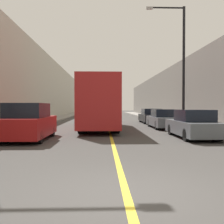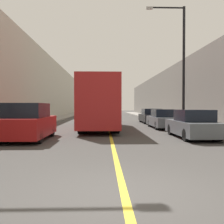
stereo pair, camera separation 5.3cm
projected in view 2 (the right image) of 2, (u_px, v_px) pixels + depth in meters
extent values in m
plane|color=#3F3D3A|center=(124.00, 194.00, 5.02)|extent=(200.00, 200.00, 0.00)
cube|color=gray|center=(56.00, 118.00, 34.78)|extent=(2.52, 72.00, 0.12)
cube|color=gray|center=(156.00, 118.00, 35.21)|extent=(2.52, 72.00, 0.12)
cube|color=#B7B2A3|center=(31.00, 86.00, 34.58)|extent=(4.00, 72.00, 8.82)
cube|color=#66605B|center=(180.00, 94.00, 35.25)|extent=(4.00, 72.00, 6.63)
cube|color=gold|center=(106.00, 119.00, 35.00)|extent=(0.16, 72.00, 0.01)
cube|color=#AD1E1E|center=(99.00, 103.00, 19.57)|extent=(2.57, 10.81, 3.23)
cube|color=black|center=(98.00, 91.00, 14.18)|extent=(2.19, 0.04, 1.45)
cylinder|color=black|center=(82.00, 124.00, 16.21)|extent=(0.57, 1.10, 1.10)
cylinder|color=black|center=(115.00, 124.00, 16.28)|extent=(0.57, 1.10, 1.10)
cylinder|color=black|center=(89.00, 119.00, 22.91)|extent=(0.57, 1.10, 1.10)
cylinder|color=black|center=(111.00, 119.00, 22.98)|extent=(0.57, 1.10, 1.10)
cube|color=maroon|center=(29.00, 126.00, 13.10)|extent=(1.94, 4.58, 0.93)
cube|color=black|center=(27.00, 110.00, 12.86)|extent=(1.71, 2.52, 0.70)
cube|color=black|center=(13.00, 127.00, 10.85)|extent=(1.65, 0.04, 0.42)
cylinder|color=black|center=(3.00, 136.00, 11.67)|extent=(0.43, 0.68, 0.68)
cylinder|color=black|center=(37.00, 136.00, 11.72)|extent=(0.43, 0.68, 0.68)
cylinder|color=black|center=(22.00, 130.00, 14.50)|extent=(0.43, 0.68, 0.68)
cylinder|color=black|center=(50.00, 130.00, 14.55)|extent=(0.43, 0.68, 0.68)
cube|color=#51565B|center=(192.00, 128.00, 13.91)|extent=(1.80, 4.64, 0.71)
cube|color=black|center=(194.00, 115.00, 13.66)|extent=(1.58, 2.09, 0.60)
cube|color=black|center=(210.00, 129.00, 11.62)|extent=(1.53, 0.04, 0.32)
cylinder|color=black|center=(188.00, 135.00, 12.45)|extent=(0.40, 0.62, 0.62)
cylinder|color=black|center=(217.00, 135.00, 12.50)|extent=(0.40, 0.62, 0.62)
cylinder|color=black|center=(172.00, 130.00, 15.33)|extent=(0.40, 0.62, 0.62)
cylinder|color=black|center=(196.00, 130.00, 15.37)|extent=(0.40, 0.62, 0.62)
cube|color=#51565B|center=(163.00, 121.00, 20.13)|extent=(1.76, 4.77, 0.69)
cube|color=black|center=(164.00, 113.00, 19.88)|extent=(1.55, 2.14, 0.58)
cube|color=black|center=(171.00, 121.00, 17.77)|extent=(1.50, 0.04, 0.31)
cylinder|color=black|center=(158.00, 125.00, 18.63)|extent=(0.39, 0.62, 0.62)
cylinder|color=black|center=(177.00, 125.00, 18.68)|extent=(0.39, 0.62, 0.62)
cylinder|color=black|center=(150.00, 123.00, 21.59)|extent=(0.39, 0.62, 0.62)
cylinder|color=black|center=(167.00, 123.00, 21.63)|extent=(0.39, 0.62, 0.62)
cube|color=black|center=(151.00, 118.00, 26.29)|extent=(1.89, 4.76, 0.68)
cube|color=black|center=(151.00, 112.00, 26.04)|extent=(1.66, 2.14, 0.58)
cube|color=black|center=(156.00, 118.00, 23.94)|extent=(1.60, 0.04, 0.31)
cylinder|color=black|center=(146.00, 121.00, 24.80)|extent=(0.41, 0.62, 0.62)
cylinder|color=black|center=(161.00, 121.00, 24.85)|extent=(0.41, 0.62, 0.62)
cylinder|color=black|center=(141.00, 119.00, 27.75)|extent=(0.41, 0.62, 0.62)
cylinder|color=black|center=(155.00, 119.00, 27.79)|extent=(0.41, 0.62, 0.62)
cylinder|color=black|center=(184.00, 67.00, 19.94)|extent=(0.20, 0.20, 9.13)
cylinder|color=black|center=(167.00, 8.00, 19.80)|extent=(2.65, 0.12, 0.12)
cube|color=#999993|center=(149.00, 8.00, 19.76)|extent=(0.50, 0.24, 0.16)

